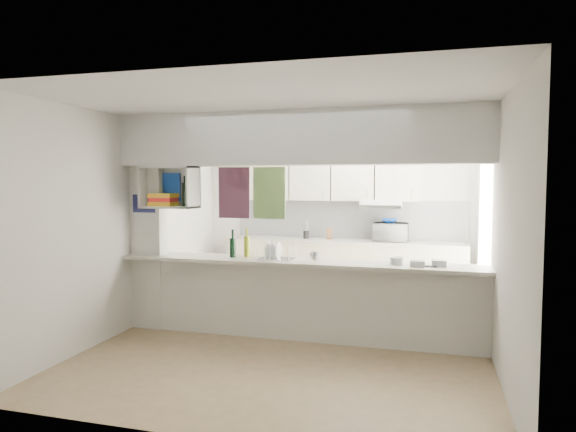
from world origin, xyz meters
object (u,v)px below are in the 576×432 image
(bowl, at_px, (390,221))
(dish_rack, at_px, (277,252))
(wine_bottles, at_px, (240,246))
(microwave, at_px, (391,232))

(bowl, height_order, dish_rack, bowl)
(dish_rack, height_order, wine_bottles, wine_bottles)
(microwave, distance_m, wine_bottles, 2.62)
(bowl, relative_size, dish_rack, 0.61)
(wine_bottles, bearing_deg, bowl, 52.65)
(microwave, relative_size, bowl, 2.06)
(microwave, relative_size, wine_bottles, 1.44)
(bowl, bearing_deg, wine_bottles, -127.35)
(microwave, bearing_deg, wine_bottles, 54.84)
(dish_rack, xyz_separation_m, wine_bottles, (-0.48, 0.08, 0.04))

